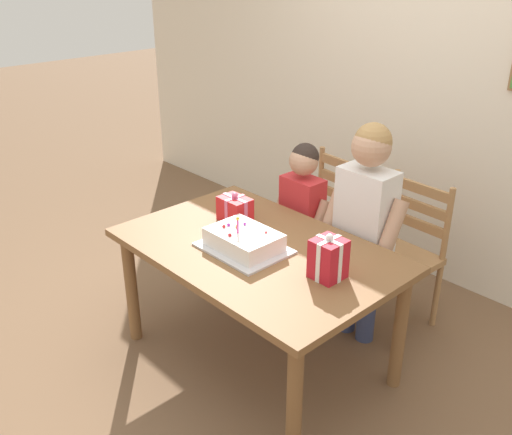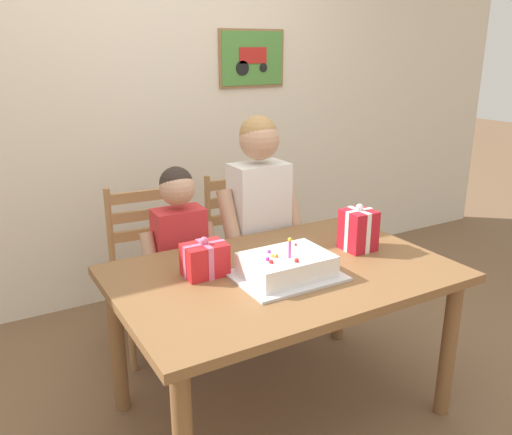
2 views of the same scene
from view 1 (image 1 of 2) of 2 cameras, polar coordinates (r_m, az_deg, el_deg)
ground_plane at (r=3.40m, az=0.14°, el=-13.81°), size 20.00×20.00×0.00m
back_wall at (r=4.01m, az=17.58°, el=11.97°), size 6.40×0.11×2.60m
dining_table at (r=3.04m, az=0.16°, el=-4.43°), size 1.46×0.95×0.73m
birthday_cake at (r=2.95m, az=-1.21°, el=-2.32°), size 0.44×0.34×0.19m
gift_box_red_large at (r=3.25m, az=-2.10°, el=0.81°), size 0.19×0.13×0.18m
gift_box_beside_cake at (r=2.70m, az=7.18°, el=-4.07°), size 0.15×0.15×0.23m
chair_left at (r=3.88m, az=6.70°, el=-0.54°), size 0.45×0.45×0.92m
chair_right at (r=3.56m, az=14.13°, el=-3.62°), size 0.44×0.44×0.92m
child_older at (r=3.23m, az=10.77°, el=0.33°), size 0.47×0.27×1.32m
child_younger at (r=3.56m, az=4.56°, el=0.67°), size 0.40×0.23×1.10m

